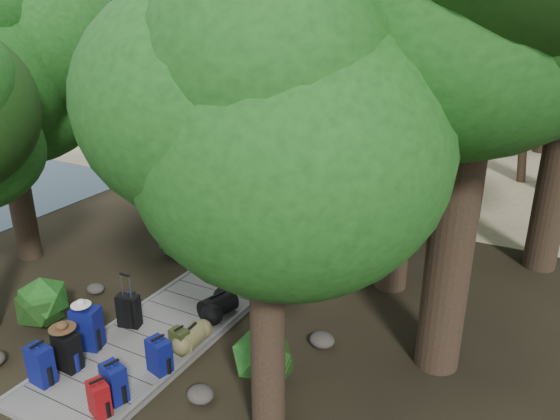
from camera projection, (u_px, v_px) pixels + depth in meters
The scene contains 47 objects.
ground at pixel (227, 285), 12.08m from camera, with size 120.00×120.00×0.00m, color #2C2416.
sand_beach at pixel (420, 135), 25.17m from camera, with size 40.00×22.00×0.02m, color beige.
water_bay at pixel (77, 71), 46.73m from camera, with size 50.00×60.00×0.02m, color #26424F.
distant_hill at pixel (174, 47), 69.10m from camera, with size 32.00×16.00×12.00m, color black.
boardwalk at pixel (251, 264), 12.88m from camera, with size 2.00×12.00×0.12m, color slate.
backpack_left_a at pixel (40, 363), 8.72m from camera, with size 0.39×0.28×0.74m, color navy, non-canonical shape.
backpack_left_b at pixel (67, 349), 9.05m from camera, with size 0.41×0.29×0.75m, color black, non-canonical shape.
backpack_left_c at pixel (87, 326), 9.59m from camera, with size 0.47×0.34×0.87m, color navy, non-canonical shape.
backpack_left_d at pixel (131, 307), 10.45m from camera, with size 0.38×0.27×0.58m, color navy, non-canonical shape.
backpack_right_a at pixel (99, 397), 8.08m from camera, with size 0.34×0.24×0.61m, color maroon, non-canonical shape.
backpack_right_b at pixel (114, 381), 8.35m from camera, with size 0.38×0.27×0.69m, color navy, non-canonical shape.
backpack_right_c at pixel (159, 354), 8.99m from camera, with size 0.39×0.28×0.67m, color navy, non-canonical shape.
backpack_right_d at pixel (180, 340), 9.54m from camera, with size 0.32×0.23×0.48m, color #323618, non-canonical shape.
duffel_right_khaki at pixel (192, 337), 9.71m from camera, with size 0.38×0.56×0.38m, color olive, non-canonical shape.
duffel_right_black at pixel (218, 305), 10.63m from camera, with size 0.44×0.70×0.44m, color black, non-canonical shape.
suitcase_on_boardwalk at pixel (129, 311), 10.26m from camera, with size 0.42×0.23×0.64m, color black, non-canonical shape.
lone_suitcase_on_sand at pixel (368, 173), 18.56m from camera, with size 0.43×0.25×0.67m, color black, non-canonical shape.
hat_brown at pixel (62, 325), 8.94m from camera, with size 0.44×0.44×0.13m, color #51351E, non-canonical shape.
hat_white at pixel (80, 302), 9.39m from camera, with size 0.35×0.35×0.12m, color silver, non-canonical shape.
kayak at pixel (300, 147), 22.41m from camera, with size 0.70×3.22×0.32m, color red.
sun_lounger at pixel (451, 165), 19.49m from camera, with size 0.60×1.87×0.60m, color silver, non-canonical shape.
tree_right_a at pixel (267, 209), 6.81m from camera, with size 4.18×4.18×6.96m, color black, non-canonical shape.
tree_right_b at pixel (475, 49), 7.58m from camera, with size 5.91×5.91×10.56m, color black, non-canonical shape.
tree_right_c at pixel (409, 54), 10.25m from camera, with size 5.72×5.72×9.90m, color black, non-canonical shape.
tree_right_e at pixel (489, 73), 14.26m from camera, with size 4.54×4.54×8.17m, color black, non-canonical shape.
tree_left_b at pixel (1, 96), 11.98m from camera, with size 4.35×4.35×7.84m, color black, non-canonical shape.
tree_left_c at pixel (172, 92), 15.07m from camera, with size 4.01×4.01×6.97m, color black, non-canonical shape.
tree_back_a at pixel (389, 24), 22.84m from camera, with size 5.63×5.63×9.75m, color black, non-canonical shape.
tree_back_b at pixel (468, 27), 22.40m from camera, with size 5.34×5.34×9.54m, color black, non-canonical shape.
tree_back_d at pixel (285, 39), 24.52m from camera, with size 4.99×4.99×8.31m, color black, non-canonical shape.
palm_right_a at pixel (438, 92), 14.24m from camera, with size 4.25×4.25×7.25m, color #16380F, non-canonical shape.
palm_right_b at pixel (540, 67), 17.59m from camera, with size 3.96×3.96×7.64m, color #16380F, non-canonical shape.
palm_right_c at pixel (473, 78), 20.51m from camera, with size 3.90×3.90×6.21m, color #16380F, non-canonical shape.
palm_left_a at pixel (216, 74), 18.69m from camera, with size 4.36×4.36×6.94m, color #16380F, non-canonical shape.
rock_left_b at pixel (95, 289), 11.70m from camera, with size 0.38×0.34×0.21m, color #4C473F, non-canonical shape.
rock_left_c at pixel (176, 250), 13.37m from camera, with size 0.59×0.53×0.32m, color #4C473F, non-canonical shape.
rock_left_d at pixel (220, 212), 15.93m from camera, with size 0.31×0.28×0.17m, color #4C473F, non-canonical shape.
rock_right_a at pixel (200, 394), 8.57m from camera, with size 0.44×0.40×0.24m, color #4C473F, non-canonical shape.
rock_right_b at pixel (322, 340), 9.92m from camera, with size 0.47×0.42×0.26m, color #4C473F, non-canonical shape.
rock_right_c at pixel (320, 276), 12.24m from camera, with size 0.34×0.31×0.19m, color #4C473F, non-canonical shape.
rock_right_d at pixel (413, 233), 14.41m from camera, with size 0.51×0.46×0.28m, color #4C473F, non-canonical shape.
shrub_left_a at pixel (45, 307), 10.28m from camera, with size 1.10×1.10×0.99m, color #184615, non-canonical shape.
shrub_left_b at pixel (178, 243), 13.28m from camera, with size 0.79×0.79×0.71m, color #184615, non-canonical shape.
shrub_left_c at pixel (230, 185), 16.93m from camera, with size 1.12×1.12×1.01m, color #184615, non-canonical shape.
shrub_right_a at pixel (265, 362), 8.72m from camera, with size 1.12×1.12×1.01m, color #184615, non-canonical shape.
shrub_right_b at pixel (367, 248), 12.57m from camera, with size 1.21×1.21×1.09m, color #184615, non-canonical shape.
shrub_right_c at pixel (383, 200), 15.94m from camera, with size 0.88×0.88×0.80m, color #184615, non-canonical shape.
Camera 1 is at (6.09, -8.80, 5.96)m, focal length 35.00 mm.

